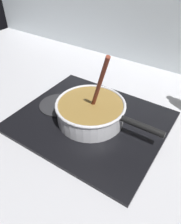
{
  "coord_description": "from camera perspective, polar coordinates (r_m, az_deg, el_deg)",
  "views": [
    {
      "loc": [
        0.33,
        -0.35,
        0.58
      ],
      "look_at": [
        -0.04,
        0.2,
        0.05
      ],
      "focal_mm": 35.72,
      "sensor_mm": 36.0,
      "label": 1
    }
  ],
  "objects": [
    {
      "name": "backsplash_wall",
      "position": [
        1.22,
        18.27,
        22.6
      ],
      "size": [
        2.4,
        0.02,
        0.55
      ],
      "primitive_type": "cube",
      "color": "silver",
      "rests_on": "ground"
    },
    {
      "name": "spare_burner",
      "position": [
        0.95,
        -8.31,
        1.82
      ],
      "size": [
        0.16,
        0.16,
        0.01
      ],
      "primitive_type": "cylinder",
      "color": "#262628",
      "rests_on": "hob_plate"
    },
    {
      "name": "ground",
      "position": [
        0.77,
        -6.32,
        -12.91
      ],
      "size": [
        2.4,
        1.6,
        0.04
      ],
      "primitive_type": "cube",
      "color": "#B7B7BC"
    },
    {
      "name": "cooking_pan",
      "position": [
        0.84,
        0.1,
        0.25
      ],
      "size": [
        0.42,
        0.27,
        0.31
      ],
      "color": "silver",
      "rests_on": "hob_plate"
    },
    {
      "name": "hob_plate",
      "position": [
        0.87,
        0.0,
        -2.22
      ],
      "size": [
        0.56,
        0.48,
        0.01
      ],
      "primitive_type": "cube",
      "color": "black",
      "rests_on": "ground"
    },
    {
      "name": "burner_ring",
      "position": [
        0.87,
        0.0,
        -1.72
      ],
      "size": [
        0.17,
        0.17,
        0.01
      ],
      "primitive_type": "torus",
      "color": "#592D0C",
      "rests_on": "hob_plate"
    }
  ]
}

